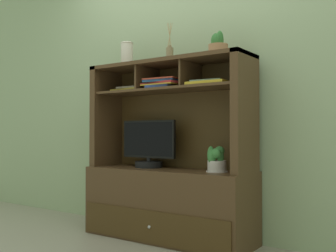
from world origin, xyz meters
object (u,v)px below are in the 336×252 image
media_console (168,184)px  potted_orchid (216,160)px  magazine_stack_centre (164,84)px  tv_monitor (149,147)px  potted_succulent (218,46)px  magazine_stack_right (133,90)px  ceramic_vase (127,55)px  magazine_stack_left (209,83)px  diffuser_bottle (170,54)px

media_console → potted_orchid: bearing=-2.2°
magazine_stack_centre → media_console: bearing=67.5°
tv_monitor → potted_succulent: (0.65, -0.01, 0.76)m
magazine_stack_right → ceramic_vase: (-0.06, -0.02, 0.31)m
media_console → potted_succulent: (0.45, -0.01, 1.05)m
tv_monitor → potted_orchid: bearing=-2.0°
magazine_stack_left → magazine_stack_right: bearing=172.9°
media_console → diffuser_bottle: 1.04m
magazine_stack_centre → potted_orchid: bearing=3.0°
diffuser_bottle → potted_succulent: size_ratio=1.77×
potted_orchid → ceramic_vase: bearing=177.9°
magazine_stack_right → potted_succulent: potted_succulent is taller
magazine_stack_left → potted_succulent: size_ratio=1.74×
tv_monitor → magazine_stack_centre: (0.19, -0.05, 0.51)m
potted_orchid → magazine_stack_right: 1.01m
tv_monitor → magazine_stack_right: 0.53m
magazine_stack_right → potted_succulent: (0.84, -0.04, 0.27)m
magazine_stack_left → potted_orchid: bearing=59.8°
potted_succulent → ceramic_vase: bearing=178.5°
tv_monitor → ceramic_vase: size_ratio=2.41×
magazine_stack_left → magazine_stack_centre: bearing=176.4°
magazine_stack_left → diffuser_bottle: (-0.41, 0.08, 0.27)m
media_console → magazine_stack_right: (-0.39, 0.03, 0.78)m
magazine_stack_left → potted_succulent: (0.04, 0.06, 0.27)m
media_console → magazine_stack_centre: size_ratio=3.90×
media_console → magazine_stack_centre: 0.80m
magazine_stack_left → magazine_stack_centre: size_ratio=0.85×
potted_orchid → magazine_stack_right: bearing=176.5°
magazine_stack_left → magazine_stack_right: magazine_stack_right is taller
diffuser_bottle → ceramic_vase: (-0.45, -0.00, 0.05)m
magazine_stack_centre → diffuser_bottle: diffuser_bottle is taller
magazine_stack_centre → magazine_stack_right: bearing=168.9°
magazine_stack_centre → diffuser_bottle: 0.25m
tv_monitor → potted_orchid: 0.65m
magazine_stack_right → ceramic_vase: ceramic_vase is taller
potted_succulent → potted_orchid: bearing=-139.6°
magazine_stack_left → magazine_stack_right: size_ratio=0.89×
tv_monitor → diffuser_bottle: size_ratio=1.66×
media_console → diffuser_bottle: size_ratio=4.51×
magazine_stack_right → diffuser_bottle: (0.39, -0.02, 0.26)m
tv_monitor → magazine_stack_left: (0.61, -0.07, 0.49)m
media_console → tv_monitor: bearing=178.3°
magazine_stack_right → potted_succulent: size_ratio=1.95×
magazine_stack_centre → ceramic_vase: ceramic_vase is taller
potted_orchid → magazine_stack_right: size_ratio=0.55×
magazine_stack_centre → diffuser_bottle: (0.02, 0.06, 0.25)m
ceramic_vase → potted_succulent: bearing=-1.5°
media_console → potted_orchid: size_ratio=7.48×
potted_orchid → tv_monitor: bearing=178.0°
tv_monitor → media_console: bearing=-1.7°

